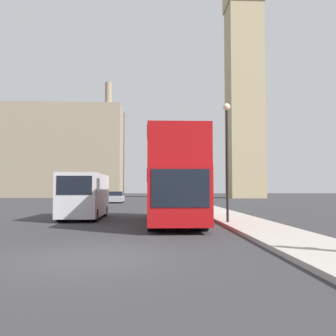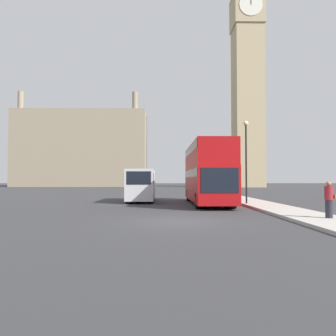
% 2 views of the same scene
% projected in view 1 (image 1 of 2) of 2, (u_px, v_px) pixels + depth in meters
% --- Properties ---
extents(ground_plane, '(300.00, 300.00, 0.00)m').
position_uv_depth(ground_plane, '(88.00, 258.00, 9.52)').
color(ground_plane, '#333335').
extents(sidewalk_strip, '(2.62, 120.00, 0.15)m').
position_uv_depth(sidewalk_strip, '(331.00, 254.00, 9.77)').
color(sidewalk_strip, '#ADA89E').
rests_on(sidewalk_strip, ground_plane).
extents(clock_tower, '(7.30, 7.47, 57.43)m').
position_uv_depth(clock_tower, '(244.00, 54.00, 76.62)').
color(clock_tower, tan).
rests_on(clock_tower, ground_plane).
extents(building_block_distant, '(33.88, 11.55, 24.06)m').
position_uv_depth(building_block_distant, '(44.00, 152.00, 81.68)').
color(building_block_distant, gray).
rests_on(building_block_distant, ground_plane).
extents(red_double_decker_bus, '(2.57, 10.67, 4.41)m').
position_uv_depth(red_double_decker_bus, '(173.00, 176.00, 19.54)').
color(red_double_decker_bus, '#A80F11').
rests_on(red_double_decker_bus, ground_plane).
extents(white_van, '(2.18, 6.04, 2.65)m').
position_uv_depth(white_van, '(84.00, 195.00, 22.16)').
color(white_van, silver).
rests_on(white_van, ground_plane).
extents(street_lamp, '(0.36, 0.36, 5.90)m').
position_uv_depth(street_lamp, '(227.00, 144.00, 18.58)').
color(street_lamp, black).
rests_on(street_lamp, sidewalk_strip).
extents(parked_sedan, '(1.83, 4.49, 1.46)m').
position_uv_depth(parked_sedan, '(116.00, 198.00, 48.35)').
color(parked_sedan, '#99999E').
rests_on(parked_sedan, ground_plane).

